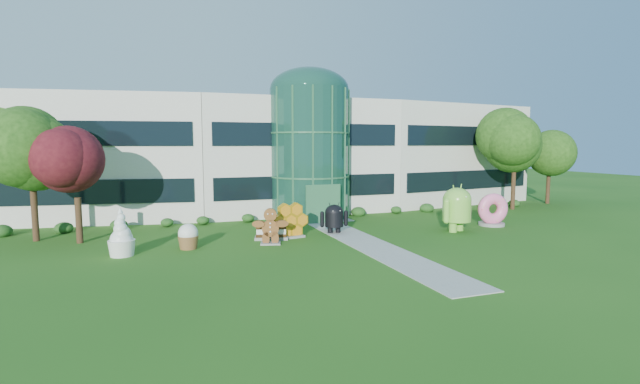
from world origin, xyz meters
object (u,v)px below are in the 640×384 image
object	(u,v)px
android_black	(334,216)
donut	(492,209)
gingerbread	(270,226)
android_green	(457,206)

from	to	relation	value
android_black	donut	xyz separation A→B (m)	(11.40, -1.14, 0.06)
android_black	gingerbread	distance (m)	4.92
android_green	gingerbread	xyz separation A→B (m)	(-12.34, 0.35, -0.64)
android_green	donut	bearing A→B (deg)	-9.11
donut	gingerbread	bearing A→B (deg)	-166.91
donut	gingerbread	xyz separation A→B (m)	(-15.99, -0.61, -0.10)
donut	gingerbread	world-z (taller)	donut
android_green	android_black	xyz separation A→B (m)	(-7.75, 2.10, -0.60)
android_green	donut	size ratio (longest dim) A/B	1.47
donut	gingerbread	distance (m)	16.01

